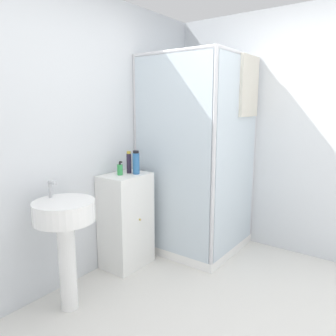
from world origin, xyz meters
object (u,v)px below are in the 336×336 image
object	(u,v)px
sink	(65,227)
soap_dispenser	(120,170)
shampoo_bottle_tall_black	(129,163)
shampoo_bottle_blue	(136,163)

from	to	relation	value
sink	soap_dispenser	world-z (taller)	soap_dispenser
sink	soap_dispenser	bearing A→B (deg)	11.53
sink	shampoo_bottle_tall_black	bearing A→B (deg)	9.50
sink	shampoo_bottle_tall_black	xyz separation A→B (m)	(0.85, 0.14, 0.35)
shampoo_bottle_tall_black	shampoo_bottle_blue	bearing A→B (deg)	-83.72
soap_dispenser	shampoo_bottle_blue	world-z (taller)	shampoo_bottle_blue
soap_dispenser	sink	bearing A→B (deg)	-168.47
shampoo_bottle_tall_black	shampoo_bottle_blue	world-z (taller)	shampoo_bottle_blue
shampoo_bottle_blue	sink	bearing A→B (deg)	-175.98
sink	soap_dispenser	size ratio (longest dim) A/B	7.61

